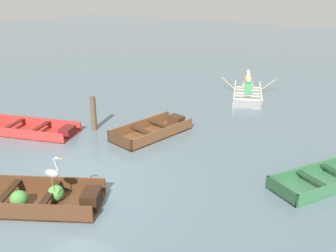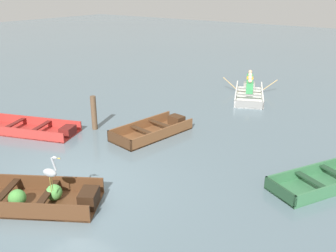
% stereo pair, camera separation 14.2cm
% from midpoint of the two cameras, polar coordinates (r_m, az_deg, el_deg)
% --- Properties ---
extents(ground_plane, '(80.00, 80.00, 0.00)m').
position_cam_midpoint_polar(ground_plane, '(9.24, -15.56, -9.30)').
color(ground_plane, slate).
extents(dinghy_dark_varnish_foreground, '(3.27, 2.65, 0.42)m').
position_cam_midpoint_polar(dinghy_dark_varnish_foreground, '(8.77, -19.88, -10.43)').
color(dinghy_dark_varnish_foreground, '#4C2D19').
rests_on(dinghy_dark_varnish_foreground, ground).
extents(skiff_red_near_moored, '(3.46, 2.22, 0.32)m').
position_cam_midpoint_polar(skiff_red_near_moored, '(12.91, -20.43, -0.55)').
color(skiff_red_near_moored, '#AD2D28').
rests_on(skiff_red_near_moored, ground).
extents(skiff_wooden_brown_mid_moored, '(1.51, 2.79, 0.36)m').
position_cam_midpoint_polar(skiff_wooden_brown_mid_moored, '(12.04, -2.39, -0.63)').
color(skiff_wooden_brown_mid_moored, brown).
rests_on(skiff_wooden_brown_mid_moored, ground).
extents(skiff_green_far_moored, '(2.15, 2.87, 0.31)m').
position_cam_midpoint_polar(skiff_green_far_moored, '(9.88, 22.75, -7.47)').
color(skiff_green_far_moored, '#387047').
rests_on(skiff_green_far_moored, ground).
extents(rowboat_white_with_crew, '(2.64, 3.44, 0.88)m').
position_cam_midpoint_polar(rowboat_white_with_crew, '(16.58, 11.79, 5.29)').
color(rowboat_white_with_crew, white).
rests_on(rowboat_white_with_crew, ground).
extents(heron_on_dinghy, '(0.45, 0.23, 0.84)m').
position_cam_midpoint_polar(heron_on_dinghy, '(8.14, -17.67, -6.76)').
color(heron_on_dinghy, olive).
rests_on(heron_on_dinghy, dinghy_dark_varnish_foreground).
extents(mooring_post, '(0.18, 0.18, 1.14)m').
position_cam_midpoint_polar(mooring_post, '(12.50, -11.61, 1.93)').
color(mooring_post, brown).
rests_on(mooring_post, ground).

